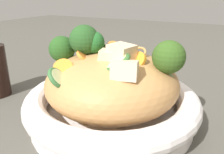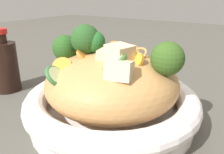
{
  "view_description": "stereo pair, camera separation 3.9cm",
  "coord_description": "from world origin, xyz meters",
  "views": [
    {
      "loc": [
        0.17,
        -0.32,
        0.22
      ],
      "look_at": [
        0.0,
        0.0,
        0.08
      ],
      "focal_mm": 37.11,
      "sensor_mm": 36.0,
      "label": 1
    },
    {
      "loc": [
        0.2,
        -0.3,
        0.22
      ],
      "look_at": [
        0.0,
        0.0,
        0.08
      ],
      "focal_mm": 37.11,
      "sensor_mm": 36.0,
      "label": 2
    }
  ],
  "objects": [
    {
      "name": "ground_plane",
      "position": [
        0.0,
        0.0,
        0.0
      ],
      "size": [
        3.0,
        3.0,
        0.0
      ],
      "primitive_type": "plane",
      "color": "#4A473F"
    },
    {
      "name": "serving_bowl",
      "position": [
        0.0,
        0.0,
        0.03
      ],
      "size": [
        0.3,
        0.3,
        0.06
      ],
      "color": "white",
      "rests_on": "ground_plane"
    },
    {
      "name": "noodle_heap",
      "position": [
        0.0,
        0.0,
        0.07
      ],
      "size": [
        0.22,
        0.22,
        0.11
      ],
      "color": "#BA834B",
      "rests_on": "serving_bowl"
    },
    {
      "name": "broccoli_florets",
      "position": [
        -0.01,
        -0.0,
        0.13
      ],
      "size": [
        0.25,
        0.09,
        0.08
      ],
      "color": "#98AC6E",
      "rests_on": "serving_bowl"
    },
    {
      "name": "carrot_coins",
      "position": [
        -0.02,
        -0.01,
        0.12
      ],
      "size": [
        0.15,
        0.15,
        0.04
      ],
      "color": "orange",
      "rests_on": "serving_bowl"
    },
    {
      "name": "zucchini_slices",
      "position": [
        -0.0,
        -0.03,
        0.12
      ],
      "size": [
        0.12,
        0.16,
        0.05
      ],
      "color": "beige",
      "rests_on": "serving_bowl"
    },
    {
      "name": "chicken_chunks",
      "position": [
        0.03,
        -0.03,
        0.12
      ],
      "size": [
        0.08,
        0.08,
        0.04
      ],
      "color": "beige",
      "rests_on": "serving_bowl"
    },
    {
      "name": "soy_sauce_bottle",
      "position": [
        -0.28,
        -0.02,
        0.06
      ],
      "size": [
        0.06,
        0.06,
        0.14
      ],
      "color": "black",
      "rests_on": "ground_plane"
    }
  ]
}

